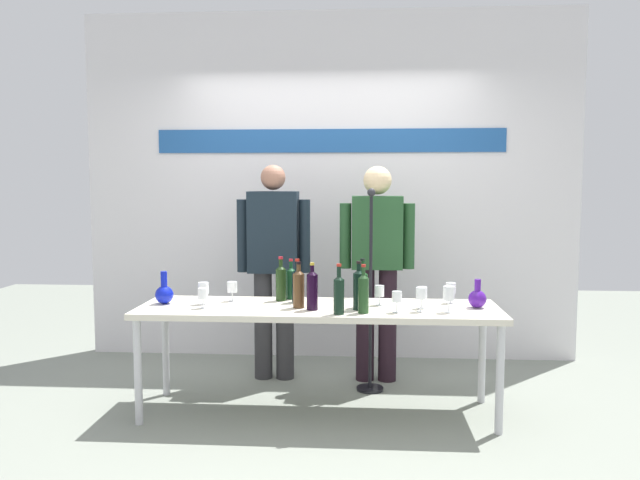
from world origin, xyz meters
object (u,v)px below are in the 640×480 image
(wine_bottle_4, at_px, (363,292))
(wine_bottle_8, at_px, (299,287))
(wine_glass_right_2, at_px, (397,297))
(wine_glass_right_3, at_px, (451,288))
(wine_bottle_2, at_px, (312,289))
(wine_bottle_0, at_px, (281,282))
(presenter_right, at_px, (377,260))
(wine_bottle_6, at_px, (362,287))
(wine_glass_right_0, at_px, (380,292))
(wine_glass_right_4, at_px, (449,294))
(presenter_left, at_px, (274,259))
(wine_glass_left_2, at_px, (203,289))
(decanter_blue_left, at_px, (164,293))
(wine_bottle_5, at_px, (291,282))
(decanter_blue_right, at_px, (477,298))
(wine_glass_left_0, at_px, (203,294))
(microphone_stand, at_px, (370,324))
(display_table, at_px, (318,315))
(wine_bottle_7, at_px, (297,284))
(wine_glass_right_5, at_px, (421,294))
(wine_bottle_1, at_px, (359,288))
(wine_bottle_3, at_px, (339,293))
(wine_glass_left_1, at_px, (232,287))
(wine_glass_right_1, at_px, (422,293))

(wine_bottle_4, relative_size, wine_bottle_8, 1.02)
(wine_glass_right_2, distance_m, wine_glass_right_3, 0.51)
(wine_bottle_2, bearing_deg, wine_bottle_0, 128.95)
(presenter_right, height_order, wine_bottle_6, presenter_right)
(wine_bottle_4, distance_m, wine_glass_right_0, 0.28)
(wine_glass_right_2, relative_size, wine_glass_right_4, 0.81)
(wine_bottle_0, bearing_deg, wine_glass_right_0, -9.74)
(presenter_left, relative_size, wine_bottle_2, 5.48)
(wine_glass_right_2, distance_m, wine_glass_right_4, 0.33)
(presenter_left, xyz_separation_m, wine_glass_left_2, (-0.38, -0.70, -0.12))
(decanter_blue_left, height_order, wine_glass_left_2, decanter_blue_left)
(wine_bottle_5, xyz_separation_m, wine_glass_right_4, (1.04, -0.39, -0.00))
(decanter_blue_right, height_order, wine_glass_left_0, decanter_blue_right)
(microphone_stand, bearing_deg, wine_bottle_2, -122.77)
(presenter_left, bearing_deg, wine_bottle_8, -70.46)
(display_table, distance_m, wine_bottle_7, 0.28)
(presenter_right, bearing_deg, wine_glass_right_2, -83.18)
(wine_bottle_6, height_order, wine_glass_right_5, wine_bottle_6)
(wine_bottle_5, distance_m, wine_bottle_8, 0.32)
(decanter_blue_left, bearing_deg, wine_bottle_1, -4.94)
(wine_bottle_5, distance_m, wine_glass_right_4, 1.11)
(wine_glass_left_0, relative_size, wine_glass_right_5, 0.85)
(display_table, distance_m, wine_bottle_0, 0.38)
(wine_bottle_8, bearing_deg, display_table, 22.26)
(presenter_right, xyz_separation_m, wine_glass_right_4, (0.43, -0.85, -0.11))
(display_table, relative_size, wine_glass_right_2, 17.55)
(wine_bottle_3, relative_size, wine_glass_right_0, 2.37)
(wine_bottle_4, bearing_deg, wine_glass_left_0, 175.72)
(display_table, distance_m, wine_bottle_1, 0.34)
(wine_bottle_1, distance_m, wine_glass_right_3, 0.68)
(decanter_blue_left, distance_m, wine_bottle_8, 0.92)
(wine_bottle_4, height_order, wine_bottle_7, wine_bottle_4)
(wine_bottle_6, height_order, wine_glass_right_3, wine_bottle_6)
(wine_glass_right_2, height_order, wine_glass_right_4, wine_glass_right_4)
(wine_bottle_2, distance_m, wine_bottle_6, 0.34)
(wine_glass_left_1, height_order, microphone_stand, microphone_stand)
(wine_bottle_5, height_order, wine_glass_left_0, wine_bottle_5)
(wine_bottle_1, bearing_deg, wine_glass_left_2, 173.85)
(display_table, bearing_deg, wine_bottle_3, -58.72)
(wine_glass_right_2, xyz_separation_m, wine_glass_right_5, (0.15, 0.04, 0.02))
(wine_bottle_6, distance_m, wine_glass_left_0, 1.04)
(wine_glass_right_5, height_order, microphone_stand, microphone_stand)
(wine_glass_right_5, bearing_deg, wine_bottle_0, 161.73)
(wine_bottle_5, bearing_deg, display_table, -50.43)
(wine_glass_left_2, distance_m, wine_glass_right_2, 1.29)
(wine_glass_right_0, relative_size, wine_glass_right_1, 0.94)
(wine_bottle_0, xyz_separation_m, wine_bottle_8, (0.15, -0.24, 0.00))
(wine_glass_left_0, relative_size, wine_glass_left_1, 0.98)
(presenter_right, xyz_separation_m, wine_glass_left_1, (-1.01, -0.57, -0.13))
(wine_bottle_1, bearing_deg, wine_bottle_7, 151.39)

